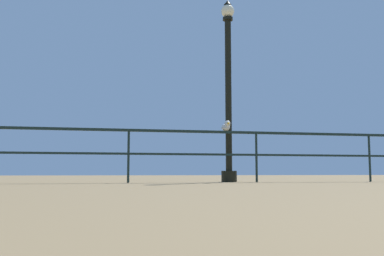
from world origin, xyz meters
name	(u,v)px	position (x,y,z in m)	size (l,w,h in m)	color
pier_railing	(256,144)	(0.00, 9.40, 0.74)	(24.76, 0.05, 0.99)	black
lamppost_center	(228,90)	(-0.47, 9.69, 1.85)	(0.31, 0.31, 3.73)	black
seagull_on_rail	(226,126)	(-0.62, 9.38, 1.07)	(0.16, 0.40, 0.19)	silver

